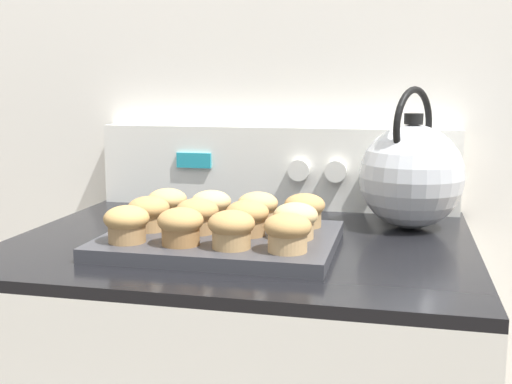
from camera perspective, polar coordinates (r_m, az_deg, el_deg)
name	(u,v)px	position (r m, az deg, el deg)	size (l,w,h in m)	color
wall_back	(280,85)	(1.44, 2.15, 9.46)	(8.00, 0.05, 2.40)	white
control_panel	(276,167)	(1.40, 1.82, 2.21)	(0.78, 0.07, 0.18)	white
muffin_pan	(221,240)	(1.07, -3.12, -4.31)	(0.38, 0.29, 0.02)	#38383D
muffin_r0_c0	(127,223)	(1.02, -11.42, -2.73)	(0.07, 0.07, 0.06)	#A37A4C
muffin_r0_c1	(181,226)	(0.99, -6.73, -2.98)	(0.07, 0.07, 0.06)	olive
muffin_r0_c2	(231,228)	(0.97, -2.20, -3.26)	(0.07, 0.07, 0.06)	tan
muffin_r0_c3	(288,232)	(0.95, 2.83, -3.53)	(0.07, 0.07, 0.06)	tan
muffin_r1_c0	(149,213)	(1.10, -9.53, -1.82)	(0.07, 0.07, 0.06)	tan
muffin_r1_c1	(197,215)	(1.07, -5.24, -2.05)	(0.07, 0.07, 0.06)	#A37A4C
muffin_r1_c2	(247,217)	(1.05, -0.78, -2.24)	(0.07, 0.07, 0.06)	#A37A4C
muffin_r1_c3	(296,220)	(1.03, 3.54, -2.48)	(0.07, 0.07, 0.06)	tan
muffin_r2_c0	(167,204)	(1.18, -7.89, -1.02)	(0.07, 0.07, 0.06)	#A37A4C
muffin_r2_c1	(211,206)	(1.15, -4.01, -1.23)	(0.07, 0.07, 0.06)	tan
muffin_r2_c2	(258,208)	(1.13, 0.16, -1.39)	(0.07, 0.07, 0.06)	tan
muffin_r2_c3	(305,209)	(1.11, 4.34, -1.55)	(0.07, 0.07, 0.06)	tan
tea_kettle	(412,174)	(1.23, 13.68, 1.53)	(0.19, 0.23, 0.26)	silver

